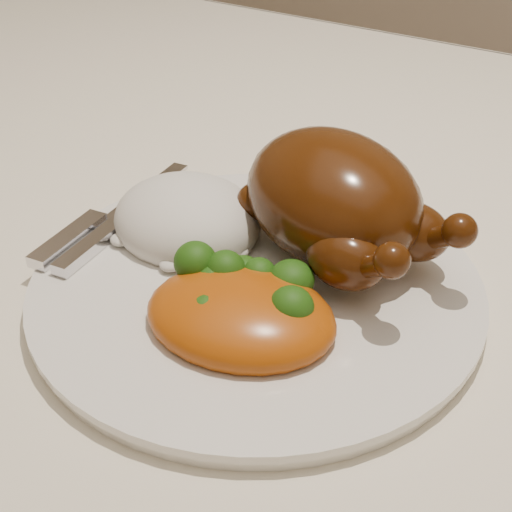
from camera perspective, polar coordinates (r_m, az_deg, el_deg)
The scene contains 7 objects.
dining_table at distance 0.64m, azimuth 10.05°, elevation -6.80°, with size 1.60×0.90×0.76m.
tablecloth at distance 0.59m, azimuth 10.74°, elevation -1.43°, with size 1.73×1.03×0.18m.
dinner_plate at distance 0.51m, azimuth 0.00°, elevation -2.50°, with size 0.31×0.31×0.01m, color white.
roast_chicken at distance 0.51m, azimuth 6.41°, elevation 4.43°, with size 0.20×0.16×0.09m.
rice_mound at distance 0.55m, azimuth -5.51°, elevation 2.87°, with size 0.13×0.12×0.06m.
mac_and_cheese at distance 0.46m, azimuth -0.89°, elevation -4.32°, with size 0.14×0.12×0.05m.
cutlery at distance 0.56m, azimuth -12.01°, elevation 2.34°, with size 0.05×0.18×0.01m.
Camera 1 is at (0.17, -0.46, 1.08)m, focal length 50.00 mm.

